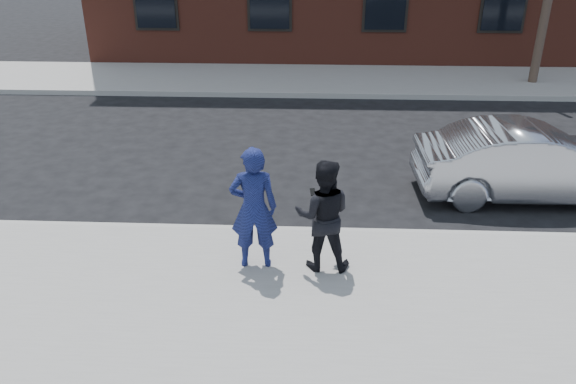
{
  "coord_description": "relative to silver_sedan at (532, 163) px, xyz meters",
  "views": [
    {
      "loc": [
        -2.23,
        -6.27,
        4.56
      ],
      "look_at": [
        -2.53,
        0.4,
        1.34
      ],
      "focal_mm": 35.0,
      "sensor_mm": 36.0,
      "label": 1
    }
  ],
  "objects": [
    {
      "name": "far_sidewalk",
      "position": [
        -1.73,
        8.05,
        -0.6
      ],
      "size": [
        50.0,
        3.5,
        0.15
      ],
      "primitive_type": "cube",
      "color": "gray",
      "rests_on": "ground"
    },
    {
      "name": "near_curb",
      "position": [
        -1.73,
        -1.65,
        -0.6
      ],
      "size": [
        50.0,
        0.1,
        0.15
      ],
      "primitive_type": "cube",
      "color": "#999691",
      "rests_on": "ground"
    },
    {
      "name": "man_hoodie",
      "position": [
        -4.73,
        -2.71,
        0.37
      ],
      "size": [
        0.69,
        0.52,
        1.79
      ],
      "rotation": [
        0.0,
        0.0,
        3.22
      ],
      "color": "navy",
      "rests_on": "near_sidewalk"
    },
    {
      "name": "near_sidewalk",
      "position": [
        -1.73,
        -3.45,
        -0.6
      ],
      "size": [
        50.0,
        3.5,
        0.15
      ],
      "primitive_type": "cube",
      "color": "gray",
      "rests_on": "ground"
    },
    {
      "name": "man_peacoat",
      "position": [
        -3.78,
        -2.72,
        0.29
      ],
      "size": [
        0.8,
        0.63,
        1.62
      ],
      "rotation": [
        0.0,
        0.0,
        3.12
      ],
      "color": "black",
      "rests_on": "near_sidewalk"
    },
    {
      "name": "silver_sedan",
      "position": [
        0.0,
        0.0,
        0.0
      ],
      "size": [
        4.12,
        1.51,
        1.35
      ],
      "primitive_type": "imported",
      "rotation": [
        0.0,
        0.0,
        1.59
      ],
      "color": "#999BA3",
      "rests_on": "ground"
    },
    {
      "name": "ground",
      "position": [
        -1.73,
        -3.2,
        -0.67
      ],
      "size": [
        100.0,
        100.0,
        0.0
      ],
      "primitive_type": "plane",
      "color": "black",
      "rests_on": "ground"
    },
    {
      "name": "far_curb",
      "position": [
        -1.73,
        6.25,
        -0.6
      ],
      "size": [
        50.0,
        0.1,
        0.15
      ],
      "primitive_type": "cube",
      "color": "#999691",
      "rests_on": "ground"
    }
  ]
}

